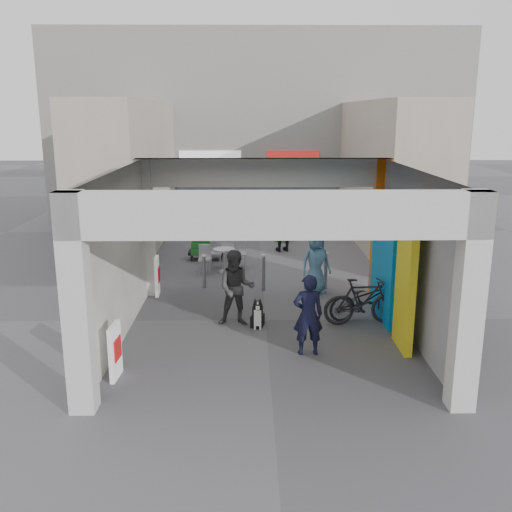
{
  "coord_description": "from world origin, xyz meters",
  "views": [
    {
      "loc": [
        -0.37,
        -12.26,
        4.6
      ],
      "look_at": [
        -0.2,
        1.0,
        1.26
      ],
      "focal_mm": 40.0,
      "sensor_mm": 36.0,
      "label": 1
    }
  ],
  "objects_px": {
    "border_collie": "(258,316)",
    "white_van": "(276,209)",
    "bicycle_front": "(366,299)",
    "man_back_turned": "(236,288)",
    "produce_stand": "(207,250)",
    "man_crates": "(283,225)",
    "man_elderly": "(316,263)",
    "bicycle_rear": "(363,301)",
    "man_with_dog": "(308,315)",
    "cafe_set": "(221,260)"
  },
  "relations": [
    {
      "from": "produce_stand",
      "to": "man_elderly",
      "type": "height_order",
      "value": "man_elderly"
    },
    {
      "from": "produce_stand",
      "to": "man_crates",
      "type": "bearing_deg",
      "value": 34.83
    },
    {
      "from": "man_back_turned",
      "to": "man_elderly",
      "type": "distance_m",
      "value": 3.08
    },
    {
      "from": "border_collie",
      "to": "man_back_turned",
      "type": "bearing_deg",
      "value": 171.83
    },
    {
      "from": "border_collie",
      "to": "white_van",
      "type": "height_order",
      "value": "white_van"
    },
    {
      "from": "border_collie",
      "to": "man_elderly",
      "type": "height_order",
      "value": "man_elderly"
    },
    {
      "from": "cafe_set",
      "to": "man_back_turned",
      "type": "height_order",
      "value": "man_back_turned"
    },
    {
      "from": "cafe_set",
      "to": "white_van",
      "type": "bearing_deg",
      "value": 73.3
    },
    {
      "from": "cafe_set",
      "to": "man_crates",
      "type": "height_order",
      "value": "man_crates"
    },
    {
      "from": "man_back_turned",
      "to": "white_van",
      "type": "relative_size",
      "value": 0.38
    },
    {
      "from": "man_with_dog",
      "to": "cafe_set",
      "type": "bearing_deg",
      "value": -75.92
    },
    {
      "from": "border_collie",
      "to": "white_van",
      "type": "xyz_separation_m",
      "value": [
        0.93,
        11.36,
        0.5
      ]
    },
    {
      "from": "man_with_dog",
      "to": "white_van",
      "type": "distance_m",
      "value": 12.77
    },
    {
      "from": "man_with_dog",
      "to": "man_crates",
      "type": "relative_size",
      "value": 0.88
    },
    {
      "from": "cafe_set",
      "to": "bicycle_rear",
      "type": "xyz_separation_m",
      "value": [
        3.38,
        -4.63,
        0.24
      ]
    },
    {
      "from": "bicycle_front",
      "to": "white_van",
      "type": "xyz_separation_m",
      "value": [
        -1.56,
        10.83,
        0.29
      ]
    },
    {
      "from": "cafe_set",
      "to": "man_back_turned",
      "type": "relative_size",
      "value": 0.82
    },
    {
      "from": "border_collie",
      "to": "white_van",
      "type": "bearing_deg",
      "value": 99.77
    },
    {
      "from": "cafe_set",
      "to": "man_with_dog",
      "type": "relative_size",
      "value": 0.86
    },
    {
      "from": "produce_stand",
      "to": "cafe_set",
      "type": "bearing_deg",
      "value": -54.87
    },
    {
      "from": "man_back_turned",
      "to": "border_collie",
      "type": "bearing_deg",
      "value": -21.62
    },
    {
      "from": "man_elderly",
      "to": "man_crates",
      "type": "height_order",
      "value": "man_crates"
    },
    {
      "from": "produce_stand",
      "to": "bicycle_front",
      "type": "distance_m",
      "value": 6.84
    },
    {
      "from": "cafe_set",
      "to": "man_back_turned",
      "type": "xyz_separation_m",
      "value": [
        0.57,
        -4.63,
        0.55
      ]
    },
    {
      "from": "border_collie",
      "to": "bicycle_rear",
      "type": "height_order",
      "value": "bicycle_rear"
    },
    {
      "from": "cafe_set",
      "to": "white_van",
      "type": "distance_m",
      "value": 6.84
    },
    {
      "from": "cafe_set",
      "to": "man_elderly",
      "type": "relative_size",
      "value": 0.86
    },
    {
      "from": "cafe_set",
      "to": "produce_stand",
      "type": "relative_size",
      "value": 1.21
    },
    {
      "from": "man_with_dog",
      "to": "bicycle_front",
      "type": "distance_m",
      "value": 2.49
    },
    {
      "from": "bicycle_rear",
      "to": "man_with_dog",
      "type": "bearing_deg",
      "value": 133.38
    },
    {
      "from": "border_collie",
      "to": "bicycle_front",
      "type": "bearing_deg",
      "value": 26.38
    },
    {
      "from": "man_elderly",
      "to": "bicycle_rear",
      "type": "distance_m",
      "value": 2.47
    },
    {
      "from": "produce_stand",
      "to": "man_elderly",
      "type": "relative_size",
      "value": 0.71
    },
    {
      "from": "bicycle_front",
      "to": "bicycle_rear",
      "type": "height_order",
      "value": "bicycle_rear"
    },
    {
      "from": "border_collie",
      "to": "man_back_turned",
      "type": "distance_m",
      "value": 0.77
    },
    {
      "from": "man_elderly",
      "to": "man_crates",
      "type": "bearing_deg",
      "value": 79.9
    },
    {
      "from": "cafe_set",
      "to": "border_collie",
      "type": "relative_size",
      "value": 2.03
    },
    {
      "from": "produce_stand",
      "to": "man_crates",
      "type": "height_order",
      "value": "man_crates"
    },
    {
      "from": "bicycle_rear",
      "to": "white_van",
      "type": "relative_size",
      "value": 0.39
    },
    {
      "from": "produce_stand",
      "to": "man_crates",
      "type": "distance_m",
      "value": 2.82
    },
    {
      "from": "cafe_set",
      "to": "bicycle_front",
      "type": "distance_m",
      "value": 5.56
    },
    {
      "from": "man_with_dog",
      "to": "man_elderly",
      "type": "relative_size",
      "value": 1.0
    },
    {
      "from": "cafe_set",
      "to": "bicycle_rear",
      "type": "bearing_deg",
      "value": -53.92
    },
    {
      "from": "cafe_set",
      "to": "man_crates",
      "type": "relative_size",
      "value": 0.76
    },
    {
      "from": "bicycle_front",
      "to": "cafe_set",
      "type": "bearing_deg",
      "value": 22.45
    },
    {
      "from": "border_collie",
      "to": "bicycle_front",
      "type": "height_order",
      "value": "bicycle_front"
    },
    {
      "from": "man_with_dog",
      "to": "man_back_turned",
      "type": "distance_m",
      "value": 2.14
    },
    {
      "from": "border_collie",
      "to": "produce_stand",
      "type": "bearing_deg",
      "value": 118.85
    },
    {
      "from": "man_crates",
      "to": "man_elderly",
      "type": "bearing_deg",
      "value": 79.68
    },
    {
      "from": "produce_stand",
      "to": "man_back_turned",
      "type": "relative_size",
      "value": 0.67
    }
  ]
}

